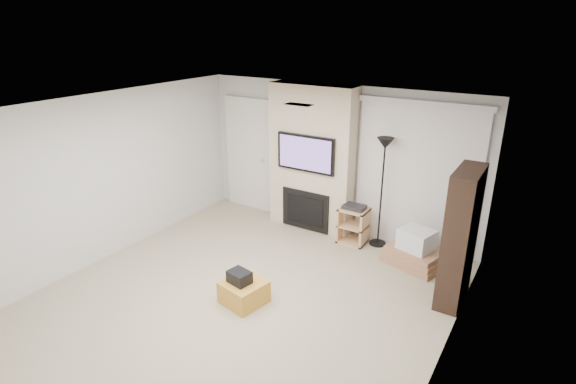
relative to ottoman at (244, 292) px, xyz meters
The scene contains 16 objects.
floor 0.16m from the ottoman, 154.47° to the right, with size 5.00×5.50×0.00m, color tan.
ceiling 2.35m from the ottoman, 154.47° to the right, with size 5.00×5.50×0.00m, color white.
wall_back 2.94m from the ottoman, 91.11° to the left, with size 5.00×2.50×0.00m, color silver.
wall_front 2.99m from the ottoman, 91.09° to the right, with size 5.00×2.50×0.00m, color silver.
wall_left 2.78m from the ottoman, behind, with size 5.50×2.50×0.00m, color silver.
wall_right 2.68m from the ottoman, ahead, with size 5.50×2.50×0.00m, color silver.
hvac_vent 2.50m from the ottoman, 65.87° to the left, with size 0.35×0.18×0.01m, color silver.
ottoman is the anchor object (origin of this frame).
black_bag 0.24m from the ottoman, 138.16° to the right, with size 0.28×0.22×0.16m, color black.
fireplace_wall 2.77m from the ottoman, 99.11° to the left, with size 1.50×0.47×2.50m.
entry_door 3.39m from the ottoman, 124.57° to the left, with size 1.02×0.11×2.14m.
vertical_blinds 3.20m from the ottoman, 63.26° to the left, with size 1.98×0.10×2.37m.
floor_lamp 2.91m from the ottoman, 70.22° to the left, with size 0.27×0.27×1.80m.
av_stand 2.38m from the ottoman, 77.83° to the left, with size 0.45×0.38×0.66m.
box_stack 2.68m from the ottoman, 53.47° to the left, with size 0.99×0.85×0.56m.
bookshelf 2.84m from the ottoman, 33.49° to the left, with size 0.30×0.80×1.80m.
Camera 1 is at (3.17, -3.91, 3.45)m, focal length 28.00 mm.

